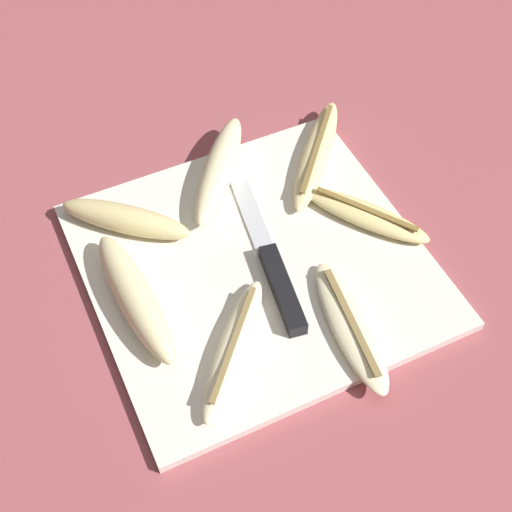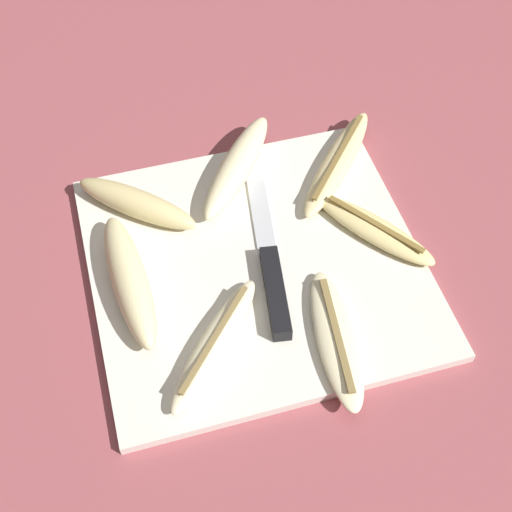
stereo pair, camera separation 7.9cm
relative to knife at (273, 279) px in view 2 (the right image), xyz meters
name	(u,v)px [view 2 (the right image)]	position (x,y,z in m)	size (l,w,h in m)	color
ground_plane	(256,268)	(-0.01, 0.03, -0.02)	(4.00, 4.00, 0.00)	#93474C
cutting_board	(256,264)	(-0.01, 0.03, -0.01)	(0.37, 0.36, 0.01)	silver
knife	(273,279)	(0.00, 0.00, 0.00)	(0.06, 0.23, 0.02)	black
banana_spotted_left	(136,203)	(-0.12, 0.14, 0.01)	(0.14, 0.13, 0.03)	#DBC684
banana_bright_far	(215,344)	(-0.08, -0.06, 0.00)	(0.14, 0.15, 0.02)	beige
banana_golden_short	(374,228)	(0.13, 0.04, 0.00)	(0.12, 0.15, 0.02)	#EDD689
banana_mellow_near	(338,162)	(0.13, 0.15, 0.00)	(0.16, 0.17, 0.02)	beige
banana_soft_right	(129,280)	(-0.15, 0.03, 0.01)	(0.05, 0.18, 0.04)	beige
banana_pale_long	(336,338)	(0.04, -0.09, 0.00)	(0.06, 0.17, 0.02)	beige
banana_cream_curved	(237,166)	(0.00, 0.17, 0.01)	(0.14, 0.17, 0.03)	beige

